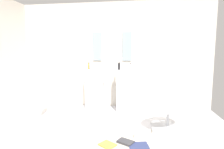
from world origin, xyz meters
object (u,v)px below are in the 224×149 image
Objects in this scene: magazine_charcoal at (126,142)px; soap_bottle_grey at (90,66)px; pedestal_sink_right at (126,88)px; magazine_navy at (139,146)px; lounge_chair at (168,110)px; soap_bottle_black at (119,66)px; soap_bottle_white at (130,67)px; coffee_mug at (136,135)px; towel_rack at (40,89)px; pedestal_sink_left at (95,88)px; magazine_ochre at (107,145)px; soap_bottle_amber at (89,66)px.

soap_bottle_grey is (-0.96, 1.55, 1.04)m from magazine_charcoal.
pedestal_sink_right is 1.79m from magazine_navy.
lounge_chair is 6.49× the size of soap_bottle_black.
soap_bottle_white is at bearing 117.59° from magazine_charcoal.
coffee_mug is 0.54× the size of soap_bottle_black.
pedestal_sink_right is at bearing 88.21° from magazine_navy.
towel_rack is 1.80m from soap_bottle_black.
magazine_charcoal is (1.82, -0.79, -0.60)m from towel_rack.
soap_bottle_black is (1.54, 0.83, 0.42)m from towel_rack.
pedestal_sink_left is 1.13× the size of towel_rack.
magazine_ochre is 0.52m from coffee_mug.
magazine_ochre is (-0.15, -1.73, -0.51)m from pedestal_sink_right.
magazine_charcoal is 1.24× the size of soap_bottle_grey.
soap_bottle_white is (-0.18, 1.51, 0.99)m from coffee_mug.
pedestal_sink_right is at bearing 119.76° from magazine_ochre.
coffee_mug is at bearing 85.95° from magazine_navy.
towel_rack is 2.28m from magazine_navy.
magazine_ochre is at bearing -89.39° from soap_bottle_black.
pedestal_sink_left is 0.54m from soap_bottle_amber.
soap_bottle_black is at bearing 28.50° from towel_rack.
lounge_chair is (1.57, -0.98, -0.18)m from pedestal_sink_left.
soap_bottle_black reaches higher than soap_bottle_white.
magazine_charcoal reaches higher than magazine_ochre.
pedestal_sink_left is 0.74m from pedestal_sink_right.
pedestal_sink_left is at bearing 180.00° from pedestal_sink_right.
soap_bottle_amber is at bearing 147.91° from magazine_ochre.
soap_bottle_grey is at bearing -145.02° from pedestal_sink_left.
soap_bottle_amber is 0.12m from soap_bottle_grey.
pedestal_sink_left is 6.31× the size of soap_bottle_black.
magazine_navy is at bearing -83.10° from soap_bottle_white.
coffee_mug reaches higher than magazine_navy.
towel_rack is 1.24m from soap_bottle_amber.
coffee_mug is 0.47× the size of soap_bottle_grey.
soap_bottle_white reaches higher than pedestal_sink_right.
coffee_mug is 0.56× the size of soap_bottle_amber.
magazine_charcoal is 2.65× the size of coffee_mug.
pedestal_sink_left reaches higher than magazine_ochre.
magazine_ochre is at bearing -67.26° from soap_bottle_grey.
soap_bottle_grey is at bearing -173.15° from soap_bottle_black.
magazine_ochre is at bearing -66.75° from soap_bottle_amber.
towel_rack is at bearing -153.25° from soap_bottle_white.
soap_bottle_white is (-0.02, 1.70, 1.01)m from magazine_charcoal.
coffee_mug is 2.12m from soap_bottle_amber.
pedestal_sink_right is 11.76× the size of coffee_mug.
soap_bottle_amber reaches higher than towel_rack.
soap_bottle_white is 0.27m from soap_bottle_black.
magazine_navy is at bearing -54.55° from soap_bottle_grey.
soap_bottle_amber reaches higher than magazine_navy.
pedestal_sink_left is 7.18× the size of soap_bottle_white.
pedestal_sink_left is at bearing 144.95° from magazine_charcoal.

